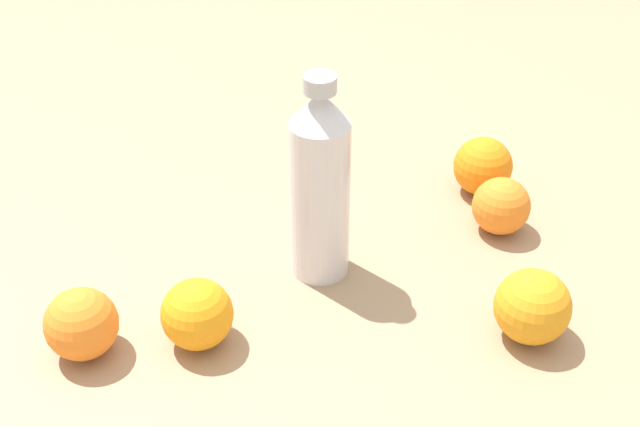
# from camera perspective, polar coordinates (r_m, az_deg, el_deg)

# --- Properties ---
(ground_plane) EXTENTS (2.40, 2.40, 0.00)m
(ground_plane) POSITION_cam_1_polar(r_m,az_deg,el_deg) (1.04, 0.24, -2.73)
(ground_plane) COLOR #9E7F60
(water_bottle) EXTENTS (0.07, 0.07, 0.25)m
(water_bottle) POSITION_cam_1_polar(r_m,az_deg,el_deg) (0.94, 0.00, 1.97)
(water_bottle) COLOR silver
(water_bottle) RESTS_ON ground_plane
(orange_0) EXTENTS (0.08, 0.08, 0.08)m
(orange_0) POSITION_cam_1_polar(r_m,az_deg,el_deg) (0.91, -8.29, -6.66)
(orange_0) COLOR orange
(orange_0) RESTS_ON ground_plane
(orange_1) EXTENTS (0.08, 0.08, 0.08)m
(orange_1) POSITION_cam_1_polar(r_m,az_deg,el_deg) (0.93, 14.05, -6.06)
(orange_1) COLOR orange
(orange_1) RESTS_ON ground_plane
(orange_2) EXTENTS (0.08, 0.08, 0.08)m
(orange_2) POSITION_cam_1_polar(r_m,az_deg,el_deg) (1.15, 10.86, 3.13)
(orange_2) COLOR orange
(orange_2) RESTS_ON ground_plane
(orange_3) EXTENTS (0.08, 0.08, 0.08)m
(orange_3) POSITION_cam_1_polar(r_m,az_deg,el_deg) (0.92, -15.70, -7.14)
(orange_3) COLOR orange
(orange_3) RESTS_ON ground_plane
(orange_4) EXTENTS (0.07, 0.07, 0.07)m
(orange_4) POSITION_cam_1_polar(r_m,az_deg,el_deg) (1.08, 12.05, 0.50)
(orange_4) COLOR orange
(orange_4) RESTS_ON ground_plane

